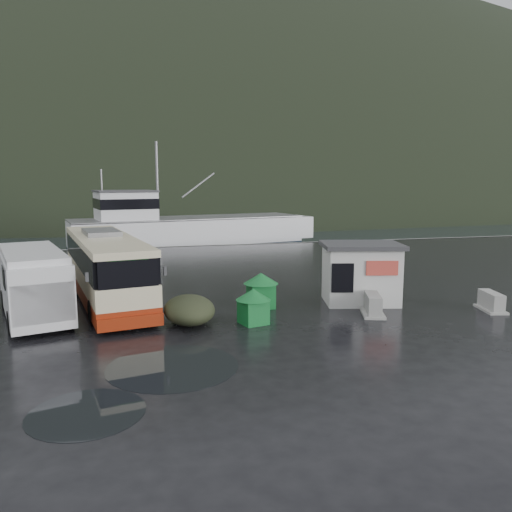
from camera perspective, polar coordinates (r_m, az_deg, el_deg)
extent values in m
plane|color=black|center=(20.81, -5.40, -5.95)|extent=(160.00, 160.00, 0.00)
cube|color=black|center=(130.06, -12.80, 6.10)|extent=(300.00, 180.00, 0.02)
cube|color=#999993|center=(40.37, -9.70, 1.06)|extent=(160.00, 0.60, 1.50)
ellipsoid|color=black|center=(270.28, -11.39, 7.34)|extent=(780.00, 540.00, 570.00)
cylinder|color=black|center=(14.67, -9.51, -12.33)|extent=(3.75, 3.75, 0.01)
cylinder|color=black|center=(12.46, -18.80, -16.61)|extent=(2.66, 2.66, 0.01)
cylinder|color=black|center=(28.68, 10.38, -2.01)|extent=(2.92, 2.92, 0.01)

